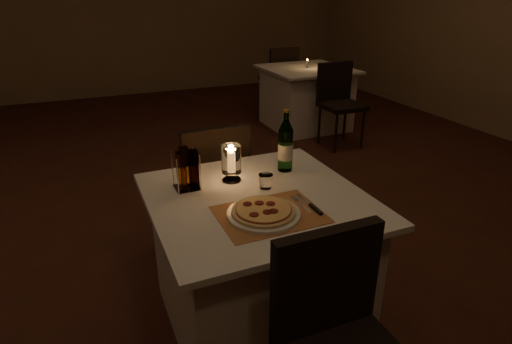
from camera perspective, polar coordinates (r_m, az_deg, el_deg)
name	(u,v)px	position (r m, az deg, el deg)	size (l,w,h in m)	color
floor	(199,263)	(2.89, -7.60, -11.91)	(8.00, 10.00, 0.02)	#4A2118
main_table	(258,261)	(2.21, 0.21, -11.80)	(1.00, 1.00, 0.74)	white
chair_near	(338,330)	(1.62, 10.93, -20.02)	(0.42, 0.42, 0.90)	black
chair_far	(213,177)	(2.71, -5.78, -0.63)	(0.42, 0.42, 0.90)	black
placemat	(270,214)	(1.87, 1.86, -5.67)	(0.45, 0.34, 0.00)	#BA7240
plate	(264,214)	(1.86, 1.01, -5.61)	(0.32, 0.32, 0.01)	white
pizza	(264,211)	(1.85, 1.01, -5.17)	(0.28, 0.28, 0.02)	#D8B77F
fork	(300,203)	(1.96, 5.83, -4.17)	(0.02, 0.18, 0.00)	silver
knife	(313,207)	(1.93, 7.61, -4.66)	(0.02, 0.22, 0.01)	black
tumbler	(266,181)	(2.10, 1.30, -1.25)	(0.07, 0.07, 0.07)	white
water_bottle	(285,146)	(2.27, 3.95, 3.42)	(0.08, 0.08, 0.34)	#67AB5C
hurricane_candle	(231,160)	(2.15, -3.33, 1.57)	(0.10, 0.10, 0.19)	white
cruet_caddy	(187,171)	(2.09, -9.23, 0.15)	(0.12, 0.12, 0.21)	white
neighbor_table_right	(306,98)	(5.46, 6.64, 9.84)	(1.00, 1.00, 0.74)	white
neighbor_chair_ra	(338,96)	(4.83, 10.94, 9.91)	(0.42, 0.42, 0.90)	black
neighbor_chair_rb	(281,74)	(6.04, 3.32, 12.98)	(0.42, 0.42, 0.90)	black
neighbor_candle_right	(307,64)	(5.38, 6.85, 14.13)	(0.03, 0.03, 0.11)	white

